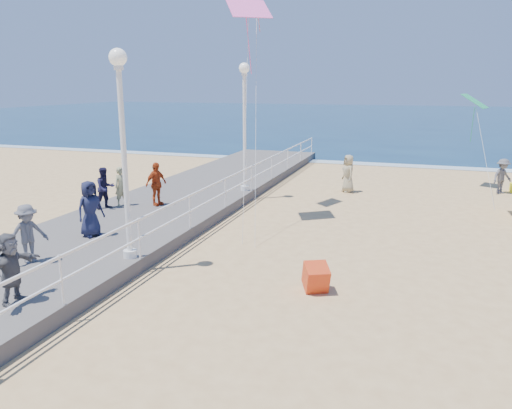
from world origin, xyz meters
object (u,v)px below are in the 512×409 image
(spectator_7, at_px, (105,188))
(lamp_post_far, at_px, (244,114))
(spectator_3, at_px, (156,184))
(spectator_5, at_px, (11,268))
(spectator_4, at_px, (90,209))
(lamp_post_mid, at_px, (123,134))
(spectator_6, at_px, (121,186))
(beach_walker_a, at_px, (502,176))
(beach_walker_c, at_px, (348,174))
(spectator_2, at_px, (28,234))
(box_kite, at_px, (316,280))

(spectator_7, bearing_deg, lamp_post_far, -10.22)
(spectator_3, height_order, spectator_5, spectator_3)
(lamp_post_far, distance_m, spectator_4, 8.35)
(lamp_post_far, height_order, spectator_7, lamp_post_far)
(lamp_post_mid, height_order, spectator_6, lamp_post_mid)
(beach_walker_a, height_order, beach_walker_c, beach_walker_c)
(spectator_7, bearing_deg, lamp_post_mid, -110.11)
(lamp_post_mid, distance_m, spectator_4, 3.49)
(spectator_2, relative_size, beach_walker_c, 0.88)
(beach_walker_c, relative_size, box_kite, 2.89)
(spectator_4, bearing_deg, box_kite, -74.43)
(spectator_4, distance_m, spectator_6, 3.86)
(spectator_4, xyz_separation_m, spectator_6, (-1.30, 3.63, -0.11))
(lamp_post_far, distance_m, spectator_7, 6.47)
(spectator_4, bearing_deg, beach_walker_a, -21.80)
(spectator_3, bearing_deg, spectator_6, 130.50)
(spectator_7, bearing_deg, box_kite, -86.14)
(spectator_2, bearing_deg, lamp_post_mid, -38.55)
(spectator_3, relative_size, beach_walker_a, 1.02)
(lamp_post_mid, relative_size, box_kite, 8.87)
(beach_walker_a, distance_m, box_kite, 14.73)
(spectator_6, height_order, beach_walker_c, spectator_6)
(spectator_4, bearing_deg, spectator_2, -157.92)
(lamp_post_far, distance_m, spectator_6, 5.90)
(lamp_post_far, distance_m, beach_walker_c, 5.68)
(spectator_4, bearing_deg, lamp_post_far, 8.27)
(spectator_4, bearing_deg, beach_walker_c, -6.22)
(spectator_6, distance_m, spectator_7, 0.64)
(beach_walker_c, bearing_deg, box_kite, -26.65)
(beach_walker_c, bearing_deg, spectator_4, -61.41)
(spectator_4, xyz_separation_m, beach_walker_c, (6.15, 10.60, -0.38))
(spectator_3, bearing_deg, box_kite, -106.60)
(spectator_3, relative_size, spectator_6, 1.11)
(box_kite, bearing_deg, spectator_4, 145.38)
(lamp_post_mid, height_order, spectator_2, lamp_post_mid)
(spectator_3, bearing_deg, lamp_post_mid, -138.47)
(spectator_3, bearing_deg, spectator_4, -159.68)
(spectator_2, height_order, beach_walker_a, spectator_2)
(spectator_2, relative_size, beach_walker_a, 0.96)
(spectator_2, bearing_deg, beach_walker_c, -1.15)
(spectator_2, distance_m, spectator_6, 6.20)
(spectator_4, relative_size, box_kite, 2.82)
(spectator_2, height_order, spectator_3, spectator_3)
(spectator_5, height_order, spectator_7, same)
(beach_walker_a, bearing_deg, spectator_2, -173.51)
(lamp_post_far, bearing_deg, box_kite, -60.47)
(lamp_post_mid, distance_m, spectator_3, 6.35)
(spectator_5, height_order, beach_walker_c, spectator_5)
(box_kite, bearing_deg, lamp_post_far, 93.23)
(spectator_2, xyz_separation_m, beach_walker_a, (12.90, 14.97, -0.37))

